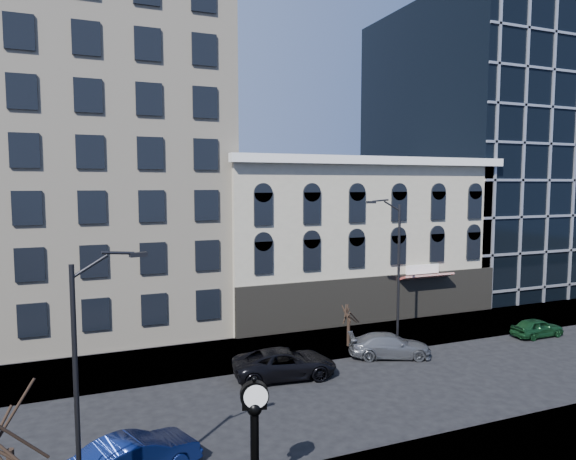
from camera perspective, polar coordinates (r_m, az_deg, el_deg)
name	(u,v)px	position (r m, az deg, el deg)	size (l,w,h in m)	color
ground	(280,408)	(25.46, -0.85, -19.19)	(160.00, 160.00, 0.00)	black
sidewalk_far	(233,354)	(32.51, -6.09, -13.59)	(160.00, 6.00, 0.12)	gray
cream_tower	(109,63)	(41.52, -19.28, 17.15)	(15.90, 15.40, 42.50)	beige
victorian_row	(346,238)	(42.93, 6.44, -0.88)	(22.60, 11.19, 12.50)	#B2AA93
glass_office	(492,150)	(58.74, 21.68, 8.22)	(20.00, 20.15, 28.00)	black
street_clock	(255,447)	(17.96, -3.72, -22.91)	(0.97, 0.97, 4.27)	black
street_lamp_near	(96,318)	(16.22, -20.52, -9.12)	(2.21, 0.63, 8.57)	black
street_lamp_far	(389,233)	(33.37, 11.14, -0.34)	(2.44, 0.84, 9.58)	black
bare_tree_near	(8,421)	(15.80, -28.64, -18.14)	(3.31, 3.31, 5.69)	black
bare_tree_far	(349,307)	(33.31, 6.76, -8.54)	(1.94, 1.94, 3.34)	black
car_near_b	(134,457)	(20.72, -16.69, -23.05)	(1.65, 4.73, 1.56)	#0C194C
car_far_a	(285,363)	(28.75, -0.36, -14.59)	(2.60, 5.63, 1.56)	black
car_far_b	(390,345)	(32.47, 11.23, -12.47)	(2.01, 4.94, 1.43)	#595B60
car_far_c	(537,328)	(39.74, 25.93, -9.72)	(1.52, 3.77, 1.28)	#143F1E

